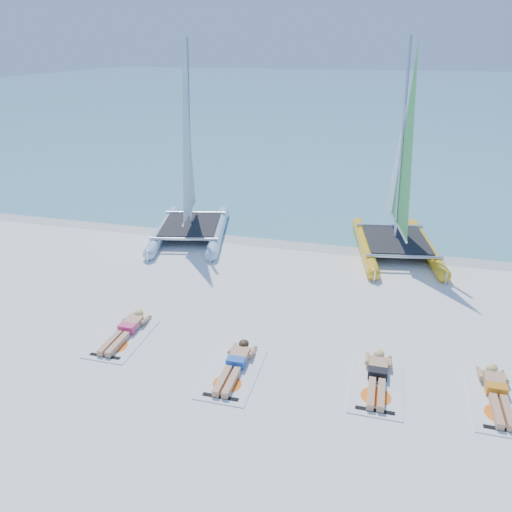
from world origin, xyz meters
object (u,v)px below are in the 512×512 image
(towel_a, at_px, (123,338))
(sunbather_b, at_px, (235,364))
(catamaran_blue, at_px, (188,180))
(sunbather_a, at_px, (126,329))
(towel_c, at_px, (377,385))
(catamaran_yellow, at_px, (399,184))
(towel_b, at_px, (233,374))
(sunbather_d, at_px, (497,391))
(towel_d, at_px, (497,402))
(sunbather_c, at_px, (378,375))

(towel_a, distance_m, sunbather_b, 2.80)
(catamaran_blue, xyz_separation_m, sunbather_a, (0.95, -6.31, -1.81))
(catamaran_blue, xyz_separation_m, towel_c, (6.51, -6.75, -1.92))
(sunbather_a, xyz_separation_m, towel_c, (5.55, -0.45, -0.11))
(catamaran_blue, relative_size, catamaran_yellow, 0.99)
(catamaran_blue, bearing_deg, sunbather_b, -74.79)
(towel_b, distance_m, sunbather_d, 4.99)
(towel_a, height_order, towel_c, same)
(towel_c, relative_size, towel_d, 1.00)
(towel_b, relative_size, sunbather_c, 1.07)
(sunbather_b, bearing_deg, towel_d, 2.83)
(sunbather_c, bearing_deg, sunbather_b, -172.62)
(towel_b, distance_m, sunbather_c, 2.85)
(sunbather_b, bearing_deg, sunbather_d, 5.04)
(sunbather_a, bearing_deg, towel_b, -16.31)
(catamaran_yellow, distance_m, sunbather_c, 7.54)
(sunbather_b, relative_size, towel_c, 0.93)
(towel_a, xyz_separation_m, towel_c, (5.55, -0.26, 0.00))
(catamaran_yellow, xyz_separation_m, towel_d, (1.98, -7.40, -2.04))
(towel_a, xyz_separation_m, sunbather_a, (0.00, 0.19, 0.11))
(sunbather_b, bearing_deg, towel_b, -90.00)
(sunbather_c, relative_size, sunbather_d, 1.00)
(catamaran_blue, relative_size, sunbather_c, 3.74)
(towel_d, bearing_deg, sunbather_c, 176.92)
(sunbather_d, bearing_deg, catamaran_blue, 143.19)
(sunbather_b, height_order, sunbather_d, same)
(catamaran_blue, height_order, sunbather_b, catamaran_blue)
(sunbather_a, relative_size, sunbather_b, 1.00)
(sunbather_b, bearing_deg, towel_c, 3.47)
(sunbather_a, relative_size, sunbather_c, 1.00)
(catamaran_yellow, relative_size, towel_a, 3.52)
(towel_d, bearing_deg, towel_b, -174.96)
(catamaran_yellow, bearing_deg, sunbather_a, -139.48)
(sunbather_b, xyz_separation_m, sunbather_c, (2.79, 0.36, 0.00))
(catamaran_yellow, height_order, towel_c, catamaran_yellow)
(towel_c, xyz_separation_m, towel_d, (2.16, 0.08, 0.00))
(catamaran_blue, distance_m, towel_d, 11.11)
(catamaran_blue, bearing_deg, sunbather_a, -94.43)
(towel_a, xyz_separation_m, sunbather_d, (7.72, 0.01, 0.11))
(catamaran_blue, bearing_deg, towel_a, -94.68)
(sunbather_c, xyz_separation_m, sunbather_d, (2.16, 0.08, 0.00))
(catamaran_yellow, height_order, towel_a, catamaran_yellow)
(sunbather_c, relative_size, towel_d, 0.93)
(sunbather_b, distance_m, sunbather_c, 2.81)
(towel_b, distance_m, towel_d, 4.97)
(towel_b, distance_m, towel_c, 2.81)
(sunbather_a, xyz_separation_m, sunbather_c, (5.55, -0.26, 0.00))
(towel_c, bearing_deg, sunbather_d, 7.05)
(catamaran_yellow, distance_m, sunbather_b, 8.43)
(catamaran_yellow, distance_m, towel_b, 8.63)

